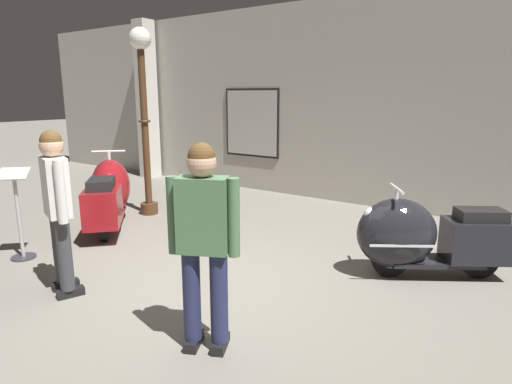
# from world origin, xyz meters

# --- Properties ---
(ground_plane) EXTENTS (60.00, 60.00, 0.00)m
(ground_plane) POSITION_xyz_m (0.00, 0.00, 0.00)
(ground_plane) COLOR slate
(showroom_back_wall) EXTENTS (18.00, 0.63, 3.56)m
(showroom_back_wall) POSITION_xyz_m (-0.19, 4.17, 1.78)
(showroom_back_wall) COLOR #ADA89E
(showroom_back_wall) RESTS_ON ground
(scooter_0) EXTENTS (1.65, 1.60, 1.10)m
(scooter_0) POSITION_xyz_m (-2.63, 0.73, 0.50)
(scooter_0) COLOR black
(scooter_0) RESTS_ON ground
(scooter_1) EXTENTS (1.60, 1.26, 0.99)m
(scooter_1) POSITION_xyz_m (1.67, 1.44, 0.45)
(scooter_1) COLOR black
(scooter_1) RESTS_ON ground
(lamppost) EXTENTS (0.34, 0.34, 2.92)m
(lamppost) POSITION_xyz_m (-2.67, 1.52, 1.80)
(lamppost) COLOR #472D19
(lamppost) RESTS_ON ground
(visitor_0) EXTENTS (0.51, 0.35, 1.61)m
(visitor_0) POSITION_xyz_m (-1.09, -0.96, 0.93)
(visitor_0) COLOR black
(visitor_0) RESTS_ON ground
(visitor_1) EXTENTS (0.49, 0.36, 1.60)m
(visitor_1) POSITION_xyz_m (0.70, -0.90, 0.92)
(visitor_1) COLOR black
(visitor_1) RESTS_ON ground
(info_stanchion) EXTENTS (0.39, 0.38, 1.09)m
(info_stanchion) POSITION_xyz_m (-2.37, -0.72, 0.45)
(info_stanchion) COLOR #333338
(info_stanchion) RESTS_ON ground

